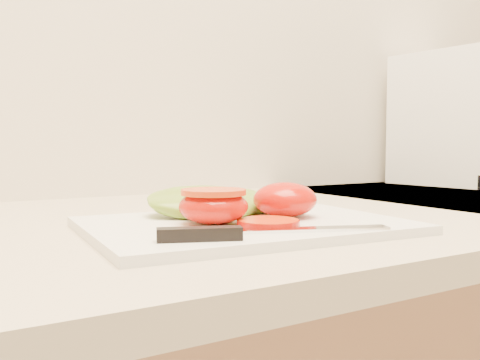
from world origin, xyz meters
TOP-DOWN VIEW (x-y plane):
  - cutting_board at (-0.17, 1.56)m, footprint 0.36×0.27m
  - tomato_half_dome at (-0.12, 1.56)m, footprint 0.07×0.07m
  - tomato_half_cut at (-0.21, 1.56)m, footprint 0.07×0.07m
  - tomato_slice_0 at (-0.17, 1.51)m, footprint 0.06×0.06m
  - lettuce_leaf_0 at (-0.18, 1.63)m, footprint 0.16×0.11m
  - lettuce_leaf_1 at (-0.14, 1.63)m, footprint 0.13×0.11m
  - knife at (-0.22, 1.47)m, footprint 0.23×0.08m
  - appliance at (0.59, 1.85)m, footprint 0.22×0.27m

SIDE VIEW (x-z plane):
  - cutting_board at x=-0.17m, z-range 0.93..0.94m
  - tomato_slice_0 at x=-0.17m, z-range 0.94..0.95m
  - knife at x=-0.22m, z-range 0.94..0.95m
  - lettuce_leaf_1 at x=-0.14m, z-range 0.94..0.97m
  - lettuce_leaf_0 at x=-0.18m, z-range 0.94..0.97m
  - tomato_half_dome at x=-0.12m, z-range 0.94..0.98m
  - tomato_half_cut at x=-0.21m, z-range 0.94..0.98m
  - appliance at x=0.59m, z-range 0.93..1.23m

